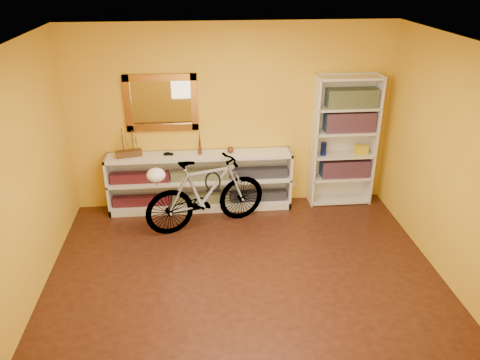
{
  "coord_description": "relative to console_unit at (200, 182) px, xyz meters",
  "views": [
    {
      "loc": [
        -0.47,
        -4.33,
        3.31
      ],
      "look_at": [
        0.0,
        0.7,
        0.95
      ],
      "focal_mm": 35.43,
      "sensor_mm": 36.0,
      "label": 1
    }
  ],
  "objects": [
    {
      "name": "back_wall",
      "position": [
        0.47,
        0.19,
        0.88
      ],
      "size": [
        4.5,
        0.01,
        2.6
      ],
      "primitive_type": "cube",
      "color": "gold",
      "rests_on": "ground"
    },
    {
      "name": "left_wall",
      "position": [
        -1.79,
        -1.81,
        0.88
      ],
      "size": [
        0.01,
        4.0,
        2.6
      ],
      "primitive_type": "cube",
      "color": "gold",
      "rests_on": "ground"
    },
    {
      "name": "bronze_ornament",
      "position": [
        0.01,
        0.0,
        0.6
      ],
      "size": [
        0.06,
        0.06,
        0.35
      ],
      "primitive_type": "cone",
      "color": "brown",
      "rests_on": "console_unit"
    },
    {
      "name": "gilt_mirror",
      "position": [
        -0.48,
        0.15,
        1.12
      ],
      "size": [
        0.98,
        0.06,
        0.78
      ],
      "primitive_type": "cube",
      "color": "#965A1B",
      "rests_on": "back_wall"
    },
    {
      "name": "console_unit",
      "position": [
        0.0,
        0.0,
        0.0
      ],
      "size": [
        2.6,
        0.35,
        0.85
      ],
      "primitive_type": null,
      "color": "silver",
      "rests_on": "floor"
    },
    {
      "name": "bicycle",
      "position": [
        0.07,
        -0.52,
        0.07
      ],
      "size": [
        0.95,
        1.75,
        1.0
      ],
      "primitive_type": "imported",
      "rotation": [
        0.0,
        0.0,
        1.89
      ],
      "color": "silver",
      "rests_on": "floor"
    },
    {
      "name": "ceiling",
      "position": [
        0.47,
        -1.81,
        2.18
      ],
      "size": [
        4.5,
        4.0,
        0.01
      ],
      "primitive_type": "cube",
      "color": "silver",
      "rests_on": "ground"
    },
    {
      "name": "right_wall",
      "position": [
        2.72,
        -1.81,
        0.88
      ],
      "size": [
        0.01,
        4.0,
        2.6
      ],
      "primitive_type": "cube",
      "color": "gold",
      "rests_on": "ground"
    },
    {
      "name": "bookcase",
      "position": [
        2.06,
        0.03,
        0.52
      ],
      "size": [
        0.9,
        0.3,
        1.9
      ],
      "primitive_type": null,
      "color": "silver",
      "rests_on": "floor"
    },
    {
      "name": "book_row_a",
      "position": [
        2.11,
        0.03,
        0.12
      ],
      "size": [
        0.7,
        0.22,
        0.26
      ],
      "primitive_type": "cube",
      "color": "maroon",
      "rests_on": "bookcase"
    },
    {
      "name": "wall_socket",
      "position": [
        1.37,
        0.17,
        -0.17
      ],
      "size": [
        0.09,
        0.02,
        0.09
      ],
      "primitive_type": "cube",
      "color": "silver",
      "rests_on": "back_wall"
    },
    {
      "name": "yellow_bag",
      "position": [
        2.31,
        -0.01,
        0.41
      ],
      "size": [
        0.19,
        0.14,
        0.14
      ],
      "primitive_type": "cube",
      "rotation": [
        0.0,
        0.0,
        0.11
      ],
      "color": "gold",
      "rests_on": "bookcase"
    },
    {
      "name": "model_ship",
      "position": [
        -0.96,
        0.0,
        0.63
      ],
      "size": [
        0.37,
        0.21,
        0.41
      ],
      "primitive_type": null,
      "rotation": [
        0.0,
        0.0,
        0.24
      ],
      "color": "#452813",
      "rests_on": "console_unit"
    },
    {
      "name": "book_row_b",
      "position": [
        2.11,
        0.03,
        0.83
      ],
      "size": [
        0.7,
        0.22,
        0.28
      ],
      "primitive_type": "cube",
      "color": "maroon",
      "rests_on": "bookcase"
    },
    {
      "name": "decorative_orb",
      "position": [
        0.44,
        0.0,
        0.47
      ],
      "size": [
        0.09,
        0.09,
        0.09
      ],
      "primitive_type": "sphere",
      "color": "brown",
      "rests_on": "console_unit"
    },
    {
      "name": "floor",
      "position": [
        0.47,
        -1.81,
        -0.43
      ],
      "size": [
        4.5,
        4.0,
        0.01
      ],
      "primitive_type": "cube",
      "color": "black",
      "rests_on": "ground"
    },
    {
      "name": "helmet",
      "position": [
        -0.55,
        -0.73,
        0.45
      ],
      "size": [
        0.24,
        0.23,
        0.18
      ],
      "primitive_type": "ellipsoid",
      "color": "white",
      "rests_on": "bicycle"
    },
    {
      "name": "cd_row_upper",
      "position": [
        0.0,
        -0.02,
        0.11
      ],
      "size": [
        2.5,
        0.13,
        0.14
      ],
      "primitive_type": "cube",
      "color": "navy",
      "rests_on": "console_unit"
    },
    {
      "name": "red_tin",
      "position": [
        1.86,
        0.06,
        1.13
      ],
      "size": [
        0.15,
        0.15,
        0.18
      ],
      "primitive_type": "cube",
      "rotation": [
        0.0,
        0.0,
        -0.08
      ],
      "color": "maroon",
      "rests_on": "bookcase"
    },
    {
      "name": "cd_row_lower",
      "position": [
        0.0,
        -0.02,
        -0.26
      ],
      "size": [
        2.5,
        0.13,
        0.14
      ],
      "primitive_type": "cube",
      "color": "black",
      "rests_on": "console_unit"
    },
    {
      "name": "travel_mug",
      "position": [
        1.77,
        0.01,
        0.44
      ],
      "size": [
        0.08,
        0.08,
        0.19
      ],
      "primitive_type": "cylinder",
      "color": "navy",
      "rests_on": "bookcase"
    },
    {
      "name": "u_lock",
      "position": [
        0.17,
        -0.49,
        0.22
      ],
      "size": [
        0.21,
        0.02,
        0.21
      ],
      "primitive_type": "torus",
      "rotation": [
        1.57,
        0.0,
        0.0
      ],
      "color": "black",
      "rests_on": "bicycle"
    },
    {
      "name": "book_row_c",
      "position": [
        2.11,
        0.03,
        1.16
      ],
      "size": [
        0.7,
        0.22,
        0.25
      ],
      "primitive_type": "cube",
      "color": "navy",
      "rests_on": "bookcase"
    },
    {
      "name": "toy_car",
      "position": [
        -0.42,
        0.0,
        0.43
      ],
      "size": [
        0.0,
        0.0,
        0.0
      ],
      "primitive_type": "imported",
      "rotation": [
        0.0,
        0.0,
        1.57
      ],
      "color": "black",
      "rests_on": "console_unit"
    }
  ]
}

